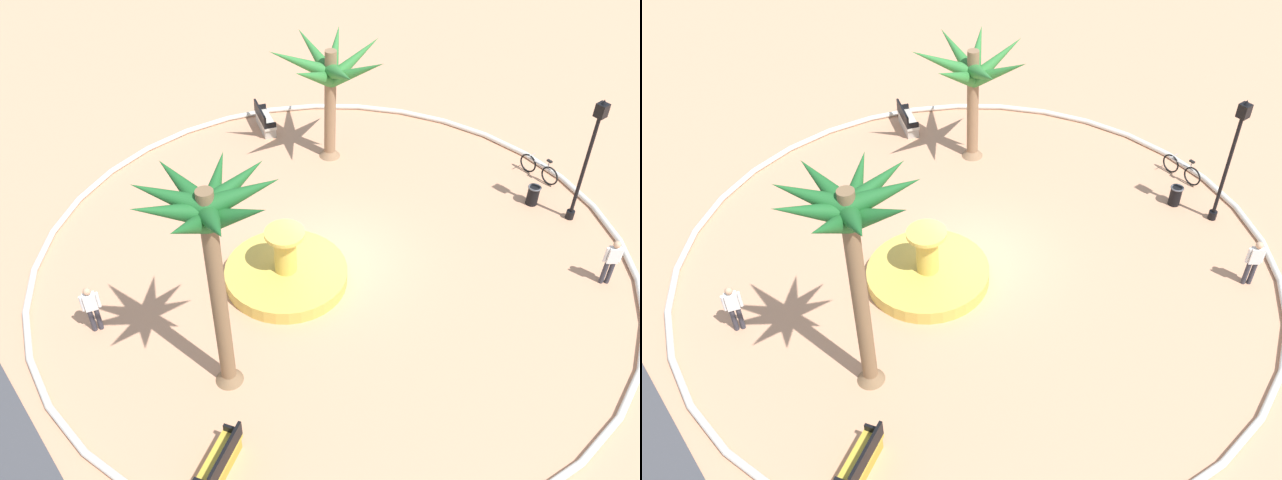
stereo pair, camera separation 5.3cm
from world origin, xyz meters
The scene contains 12 objects.
ground_plane centered at (0.00, 0.00, 0.00)m, with size 80.00×80.00×0.00m, color tan.
plaza_curb centered at (0.00, 0.00, 0.10)m, with size 18.97×18.97×0.20m, color silver.
fountain centered at (0.12, 1.79, 0.29)m, with size 3.76×3.76×1.92m.
palm_tree_near_fountain centered at (-2.04, 5.22, 5.23)m, with size 3.37×3.37×6.55m.
palm_tree_by_curb centered at (4.63, -3.52, 3.42)m, with size 4.45×4.30×4.57m.
bench_east centered at (7.70, -2.65, 0.35)m, with size 1.68×1.00×1.00m.
bench_west centered at (-4.20, 6.83, 0.35)m, with size 1.26×1.63×1.00m.
lamppost centered at (-3.40, -7.60, 2.67)m, with size 0.32×0.32×4.56m.
trash_bin centered at (-2.07, -7.22, 0.39)m, with size 0.46×0.46×0.73m.
bicycle_red_frame centered at (-1.21, -8.63, 0.38)m, with size 1.72×0.44×0.94m.
person_cyclist_helmet centered at (-5.99, -5.82, 0.92)m, with size 0.37×0.43×1.65m.
person_cyclist_photo centered at (1.79, 7.24, 0.91)m, with size 0.29×0.51×1.63m.
Camera 2 is at (-12.62, 10.37, 14.89)m, focal length 38.76 mm.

